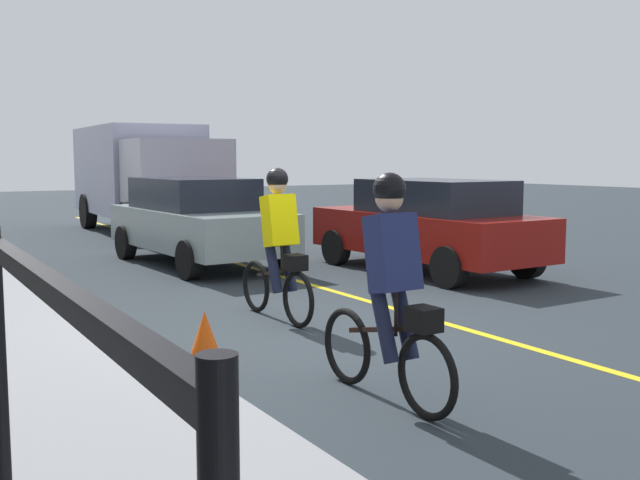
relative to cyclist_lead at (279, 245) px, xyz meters
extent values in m
plane|color=#272F34|center=(-0.55, 0.00, -0.91)|extent=(80.00, 80.00, 0.00)
cube|color=yellow|center=(-0.55, -1.60, -0.91)|extent=(36.00, 0.12, 0.01)
torus|color=black|center=(0.61, 0.01, -0.58)|extent=(0.66, 0.08, 0.66)
torus|color=black|center=(-0.44, -0.01, -0.58)|extent=(0.66, 0.08, 0.66)
cube|color=black|center=(0.08, 0.00, -0.33)|extent=(0.93, 0.06, 0.24)
cylinder|color=black|center=(-0.07, 0.00, -0.18)|extent=(0.03, 0.03, 0.35)
cube|color=#F8E305|center=(-0.02, 0.00, 0.29)|extent=(0.35, 0.37, 0.63)
sphere|color=tan|center=(0.03, 0.00, 0.71)|extent=(0.22, 0.22, 0.22)
sphere|color=black|center=(0.03, 0.00, 0.78)|extent=(0.26, 0.26, 0.26)
cylinder|color=#191E38|center=(-0.04, 0.10, -0.23)|extent=(0.34, 0.13, 0.65)
cylinder|color=#191E38|center=(-0.04, -0.10, -0.23)|extent=(0.34, 0.13, 0.65)
cube|color=black|center=(-0.39, -0.01, -0.16)|extent=(0.24, 0.21, 0.18)
torus|color=black|center=(-2.51, 0.67, -0.58)|extent=(0.66, 0.08, 0.66)
torus|color=black|center=(-3.56, 0.64, -0.58)|extent=(0.66, 0.08, 0.66)
cube|color=black|center=(-3.04, 0.66, -0.33)|extent=(0.93, 0.06, 0.24)
cylinder|color=black|center=(-3.18, 0.65, -0.18)|extent=(0.03, 0.03, 0.35)
cube|color=navy|center=(-3.13, 0.65, 0.29)|extent=(0.35, 0.37, 0.63)
sphere|color=tan|center=(-3.08, 0.65, 0.71)|extent=(0.22, 0.22, 0.22)
sphere|color=black|center=(-3.08, 0.65, 0.78)|extent=(0.26, 0.26, 0.26)
cylinder|color=#191E38|center=(-3.16, 0.75, -0.23)|extent=(0.34, 0.13, 0.65)
cylinder|color=#191E38|center=(-3.15, 0.55, -0.23)|extent=(0.34, 0.13, 0.65)
cube|color=black|center=(-3.51, 0.64, -0.16)|extent=(0.24, 0.21, 0.18)
cube|color=maroon|center=(2.18, -4.00, -0.24)|extent=(4.47, 1.97, 0.70)
cube|color=#1E232D|center=(1.98, -4.01, 0.39)|extent=(2.52, 1.68, 0.56)
cylinder|color=black|center=(3.64, -3.09, -0.59)|extent=(0.65, 0.24, 0.64)
cylinder|color=black|center=(3.71, -4.79, -0.59)|extent=(0.65, 0.24, 0.64)
cylinder|color=black|center=(0.65, -3.21, -0.59)|extent=(0.65, 0.24, 0.64)
cylinder|color=black|center=(0.72, -4.91, -0.59)|extent=(0.65, 0.24, 0.64)
cube|color=#8C9D9F|center=(4.95, -0.94, -0.24)|extent=(4.49, 2.02, 0.70)
cube|color=#1E232D|center=(5.15, -0.93, 0.39)|extent=(2.54, 1.71, 0.56)
cylinder|color=black|center=(3.50, -1.87, -0.59)|extent=(0.65, 0.25, 0.64)
cylinder|color=black|center=(3.41, -0.17, -0.59)|extent=(0.65, 0.25, 0.64)
cylinder|color=black|center=(6.48, -1.72, -0.59)|extent=(0.65, 0.25, 0.64)
cylinder|color=black|center=(6.40, -0.02, -0.59)|extent=(0.65, 0.25, 0.64)
cube|color=#AAACC6|center=(12.15, -2.05, 0.72)|extent=(4.83, 2.55, 2.30)
cube|color=#BAB6C8|center=(8.73, -1.94, 0.52)|extent=(1.89, 2.27, 1.90)
cylinder|color=black|center=(8.84, -3.07, -0.43)|extent=(0.97, 0.33, 0.96)
cylinder|color=black|center=(8.91, -0.83, -0.43)|extent=(0.97, 0.33, 0.96)
cylinder|color=black|center=(13.17, -3.20, -0.43)|extent=(0.97, 0.33, 0.96)
cylinder|color=black|center=(13.25, -0.97, -0.43)|extent=(0.97, 0.33, 0.96)
cone|color=#FC540E|center=(-1.43, 1.53, -0.64)|extent=(0.36, 0.36, 0.53)
camera|label=1|loc=(-7.72, 4.06, 1.02)|focal=41.54mm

